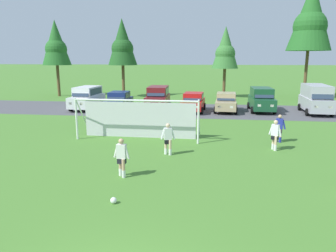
{
  "coord_description": "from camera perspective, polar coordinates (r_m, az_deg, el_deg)",
  "views": [
    {
      "loc": [
        1.91,
        -5.27,
        4.89
      ],
      "look_at": [
        -0.1,
        10.06,
        1.56
      ],
      "focal_mm": 34.25,
      "sensor_mm": 36.0,
      "label": 1
    }
  ],
  "objects": [
    {
      "name": "parked_car_slot_far_right",
      "position": [
        31.29,
        24.83,
        4.5
      ],
      "size": [
        2.37,
        4.89,
        2.52
      ],
      "color": "#B2B2BC",
      "rests_on": "ground"
    },
    {
      "name": "player_trailing_back",
      "position": [
        13.43,
        -8.25,
        -5.61
      ],
      "size": [
        0.73,
        0.35,
        1.64
      ],
      "color": "tan",
      "rests_on": "ground"
    },
    {
      "name": "parked_car_slot_center_left",
      "position": [
        30.87,
        -1.8,
        5.1
      ],
      "size": [
        2.22,
        4.64,
        2.16
      ],
      "color": "maroon",
      "rests_on": "ground"
    },
    {
      "name": "player_defender_far",
      "position": [
        19.79,
        19.18,
        -0.4
      ],
      "size": [
        0.7,
        0.36,
        1.64
      ],
      "color": "tan",
      "rests_on": "ground"
    },
    {
      "name": "parked_car_slot_right",
      "position": [
        30.73,
        16.3,
        4.59
      ],
      "size": [
        2.15,
        4.61,
        2.16
      ],
      "color": "#194C2D",
      "rests_on": "ground"
    },
    {
      "name": "tree_mid_left",
      "position": [
        40.59,
        -8.13,
        14.31
      ],
      "size": [
        3.56,
        3.56,
        9.49
      ],
      "color": "brown",
      "rests_on": "ground"
    },
    {
      "name": "player_midfield_center",
      "position": [
        18.01,
        18.5,
        -1.55
      ],
      "size": [
        0.63,
        0.52,
        1.64
      ],
      "color": "beige",
      "rests_on": "ground"
    },
    {
      "name": "parking_lot_strip",
      "position": [
        30.38,
        3.77,
        2.85
      ],
      "size": [
        52.0,
        8.4,
        0.01
      ],
      "primitive_type": "cube",
      "color": "#4C4C51",
      "rests_on": "ground"
    },
    {
      "name": "player_striker_near",
      "position": [
        16.27,
        -0.01,
        -2.34
      ],
      "size": [
        0.75,
        0.33,
        1.64
      ],
      "color": "beige",
      "rests_on": "ground"
    },
    {
      "name": "parked_car_slot_left",
      "position": [
        30.62,
        -8.72,
        4.46
      ],
      "size": [
        2.07,
        4.21,
        1.72
      ],
      "color": "navy",
      "rests_on": "ground"
    },
    {
      "name": "tree_left_edge",
      "position": [
        43.52,
        -19.34,
        13.57
      ],
      "size": [
        3.54,
        3.54,
        9.44
      ],
      "color": "brown",
      "rests_on": "ground"
    },
    {
      "name": "parked_car_slot_center",
      "position": [
        29.51,
        4.53,
        4.28
      ],
      "size": [
        2.24,
        4.31,
        1.72
      ],
      "color": "red",
      "rests_on": "ground"
    },
    {
      "name": "tree_center_back",
      "position": [
        40.37,
        10.18,
        13.33
      ],
      "size": [
        3.21,
        3.21,
        8.55
      ],
      "color": "brown",
      "rests_on": "ground"
    },
    {
      "name": "parked_car_slot_center_right",
      "position": [
        29.82,
        10.29,
        4.2
      ],
      "size": [
        2.23,
        4.3,
        1.72
      ],
      "color": "tan",
      "rests_on": "ground"
    },
    {
      "name": "tree_mid_right",
      "position": [
        42.81,
        24.05,
        17.11
      ],
      "size": [
        5.09,
        5.09,
        13.59
      ],
      "color": "brown",
      "rests_on": "ground"
    },
    {
      "name": "soccer_goal",
      "position": [
        19.61,
        -5.22,
        1.51
      ],
      "size": [
        7.44,
        2.03,
        2.57
      ],
      "color": "white",
      "rests_on": "ground"
    },
    {
      "name": "ground_plane",
      "position": [
        20.93,
        2.02,
        -1.38
      ],
      "size": [
        400.0,
        400.0,
        0.0
      ],
      "primitive_type": "plane",
      "color": "#477A2D"
    },
    {
      "name": "player_winger_left",
      "position": [
        20.76,
        -11.2,
        0.6
      ],
      "size": [
        0.75,
        0.34,
        1.64
      ],
      "color": "beige",
      "rests_on": "ground"
    },
    {
      "name": "soccer_ball",
      "position": [
        11.36,
        -9.67,
        -12.93
      ],
      "size": [
        0.22,
        0.22,
        0.22
      ],
      "color": "white",
      "rests_on": "ground"
    },
    {
      "name": "parked_car_slot_far_left",
      "position": [
        31.63,
        -14.19,
        4.91
      ],
      "size": [
        2.36,
        4.71,
        2.16
      ],
      "color": "silver",
      "rests_on": "ground"
    }
  ]
}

